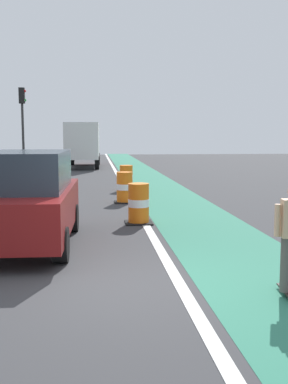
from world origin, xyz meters
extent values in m
plane|color=#38383A|center=(0.00, 0.00, 0.00)|extent=(100.00, 100.00, 0.00)
cube|color=#2D755B|center=(2.40, 12.00, 0.00)|extent=(2.50, 80.00, 0.01)
cube|color=silver|center=(0.90, 12.00, 0.01)|extent=(0.20, 80.00, 0.01)
cylinder|color=silver|center=(2.40, -0.52, 0.06)|extent=(0.05, 0.11, 0.11)
cylinder|color=#514C47|center=(2.34, -0.77, 0.49)|extent=(0.15, 0.15, 0.82)
cylinder|color=tan|center=(2.20, -0.75, 1.15)|extent=(0.09, 0.09, 0.48)
cube|color=maroon|center=(-1.87, 2.91, 0.79)|extent=(1.97, 4.65, 0.90)
cube|color=#232D38|center=(-1.87, 2.91, 1.64)|extent=(1.70, 2.90, 0.80)
cylinder|color=black|center=(-2.65, 4.36, 0.34)|extent=(0.30, 0.69, 0.68)
cylinder|color=black|center=(-1.01, 4.31, 0.34)|extent=(0.30, 0.69, 0.68)
cylinder|color=black|center=(-1.09, 1.46, 0.34)|extent=(0.30, 0.69, 0.68)
cylinder|color=orange|center=(0.73, 5.18, 0.25)|extent=(0.56, 0.56, 0.42)
cylinder|color=white|center=(0.73, 5.18, 0.57)|extent=(0.57, 0.57, 0.21)
cylinder|color=orange|center=(0.73, 5.18, 0.88)|extent=(0.56, 0.56, 0.42)
cube|color=black|center=(0.73, 5.18, 0.02)|extent=(0.73, 0.73, 0.04)
cylinder|color=orange|center=(0.60, 9.11, 0.25)|extent=(0.56, 0.56, 0.42)
cylinder|color=white|center=(0.60, 9.11, 0.57)|extent=(0.57, 0.57, 0.21)
cylinder|color=orange|center=(0.60, 9.11, 0.88)|extent=(0.56, 0.56, 0.42)
cube|color=black|center=(0.60, 9.11, 0.02)|extent=(0.73, 0.73, 0.04)
cylinder|color=orange|center=(0.90, 12.76, 0.25)|extent=(0.56, 0.56, 0.42)
cylinder|color=white|center=(0.90, 12.76, 0.57)|extent=(0.57, 0.57, 0.21)
cylinder|color=orange|center=(0.90, 12.76, 0.88)|extent=(0.56, 0.56, 0.42)
cube|color=black|center=(0.90, 12.76, 0.02)|extent=(0.73, 0.73, 0.04)
cube|color=silver|center=(-1.30, 26.70, 1.98)|extent=(2.41, 5.64, 2.50)
cube|color=#B21E19|center=(-1.23, 30.55, 1.53)|extent=(2.24, 1.94, 2.10)
cylinder|color=black|center=(-2.26, 30.37, 0.48)|extent=(0.32, 0.97, 0.96)
cylinder|color=black|center=(-0.20, 30.33, 0.48)|extent=(0.32, 0.97, 0.96)
cylinder|color=black|center=(-2.36, 25.32, 0.48)|extent=(0.32, 0.97, 0.96)
cylinder|color=black|center=(-0.30, 25.28, 0.48)|extent=(0.32, 0.97, 0.96)
cylinder|color=#2D2D2D|center=(-4.60, 20.67, 2.10)|extent=(0.14, 0.14, 4.20)
cube|color=black|center=(-4.60, 20.67, 4.65)|extent=(0.32, 0.32, 0.90)
sphere|color=red|center=(-4.43, 20.67, 4.91)|extent=(0.16, 0.16, 0.16)
sphere|color=green|center=(-4.43, 20.67, 4.39)|extent=(0.16, 0.16, 0.16)
camera|label=1|loc=(-0.42, -7.15, 2.38)|focal=43.33mm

